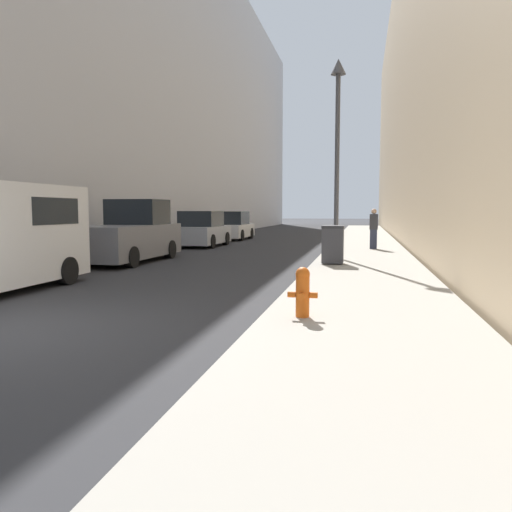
# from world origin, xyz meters

# --- Properties ---
(sidewalk_right) EXTENTS (3.20, 60.00, 0.12)m
(sidewalk_right) POSITION_xyz_m (5.22, 18.00, 0.06)
(sidewalk_right) COLOR #9E998E
(sidewalk_right) RESTS_ON ground
(building_left_glass) EXTENTS (12.00, 60.00, 19.51)m
(building_left_glass) POSITION_xyz_m (-10.78, 26.00, 9.76)
(building_left_glass) COLOR #BCBCC1
(building_left_glass) RESTS_ON ground
(building_right_stone) EXTENTS (12.00, 60.00, 17.71)m
(building_right_stone) POSITION_xyz_m (12.92, 26.00, 8.85)
(building_right_stone) COLOR tan
(building_right_stone) RESTS_ON ground
(fire_hydrant) EXTENTS (0.44, 0.33, 0.74)m
(fire_hydrant) POSITION_xyz_m (4.24, 1.51, 0.51)
(fire_hydrant) COLOR #D15614
(fire_hydrant) RESTS_ON sidewalk_right
(trash_bin) EXTENTS (0.64, 0.61, 1.13)m
(trash_bin) POSITION_xyz_m (4.24, 9.07, 0.70)
(trash_bin) COLOR #3D3D42
(trash_bin) RESTS_ON sidewalk_right
(lamppost) EXTENTS (0.49, 0.49, 6.47)m
(lamppost) POSITION_xyz_m (4.22, 11.07, 4.29)
(lamppost) COLOR #4C4C51
(lamppost) RESTS_ON sidewalk_right
(pickup_truck) EXTENTS (2.01, 4.88, 2.07)m
(pickup_truck) POSITION_xyz_m (-2.48, 9.51, 0.86)
(pickup_truck) COLOR slate
(pickup_truck) RESTS_ON ground
(parked_sedan_near) EXTENTS (1.95, 4.01, 1.67)m
(parked_sedan_near) POSITION_xyz_m (-2.37, 16.76, 0.76)
(parked_sedan_near) COLOR #A3A8B2
(parked_sedan_near) RESTS_ON ground
(parked_sedan_far) EXTENTS (1.81, 4.12, 1.64)m
(parked_sedan_far) POSITION_xyz_m (-2.34, 22.47, 0.74)
(parked_sedan_far) COLOR silver
(parked_sedan_far) RESTS_ON ground
(pedestrian_on_sidewalk) EXTENTS (0.33, 0.22, 1.65)m
(pedestrian_on_sidewalk) POSITION_xyz_m (5.53, 15.25, 0.95)
(pedestrian_on_sidewalk) COLOR #2D3347
(pedestrian_on_sidewalk) RESTS_ON sidewalk_right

